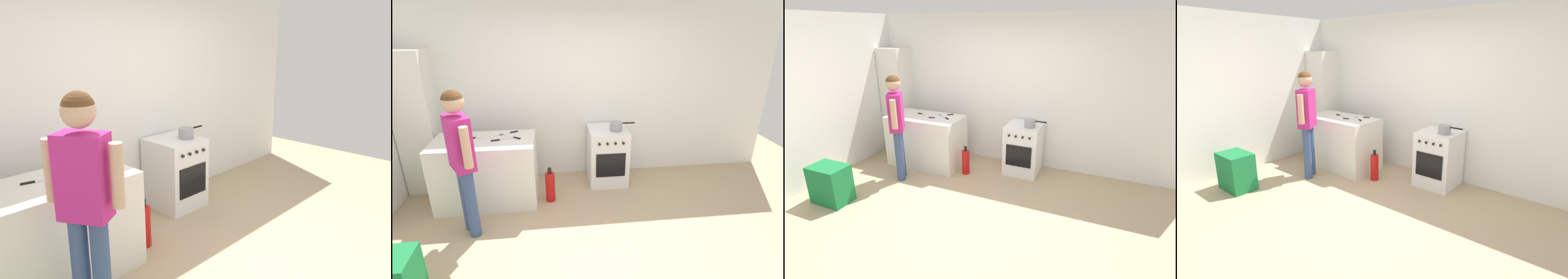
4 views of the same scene
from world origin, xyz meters
TOP-DOWN VIEW (x-y plane):
  - ground_plane at (0.00, 0.00)m, footprint 8.00×8.00m
  - back_wall at (0.00, 1.95)m, footprint 6.00×0.10m
  - side_wall_left at (-2.60, 0.40)m, footprint 0.10×3.10m
  - counter_unit at (-1.35, 1.20)m, footprint 1.30×0.70m
  - oven_left at (0.35, 1.58)m, footprint 0.56×0.62m
  - pot at (0.46, 1.49)m, footprint 0.36×0.18m
  - knife_chef at (-1.11, 1.19)m, footprint 0.31×0.11m
  - knife_utility at (-1.46, 1.28)m, footprint 0.25×0.09m
  - knife_bread at (-1.01, 1.28)m, footprint 0.31×0.22m
  - knife_carving at (-1.07, 1.41)m, footprint 0.30×0.19m
  - person at (-1.44, 0.54)m, footprint 0.35×0.50m
  - fire_extinguisher at (-0.52, 1.10)m, footprint 0.13×0.13m
  - recycling_crate_lower at (-1.90, -0.46)m, footprint 0.52×0.36m
  - recycling_crate_upper at (-1.90, -0.46)m, footprint 0.52×0.36m
  - larder_cabinet at (-2.30, 1.68)m, footprint 0.48×0.44m

SIDE VIEW (x-z plane):
  - ground_plane at x=0.00m, z-range 0.00..0.00m
  - recycling_crate_lower at x=-1.90m, z-range 0.00..0.28m
  - fire_extinguisher at x=-0.52m, z-range -0.03..0.47m
  - recycling_crate_upper at x=-1.90m, z-range 0.28..0.56m
  - oven_left at x=0.35m, z-range 0.00..0.85m
  - counter_unit at x=-1.35m, z-range 0.00..0.90m
  - knife_bread at x=-1.01m, z-range 0.90..0.91m
  - knife_carving at x=-1.07m, z-range 0.90..0.91m
  - knife_chef at x=-1.11m, z-range 0.90..0.91m
  - knife_utility at x=-1.46m, z-range 0.90..0.91m
  - pot at x=0.46m, z-range 0.85..0.98m
  - larder_cabinet at x=-2.30m, z-range 0.00..2.00m
  - person at x=-1.44m, z-range 0.18..1.89m
  - back_wall at x=0.00m, z-range 0.00..2.60m
  - side_wall_left at x=-2.60m, z-range 0.00..2.60m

